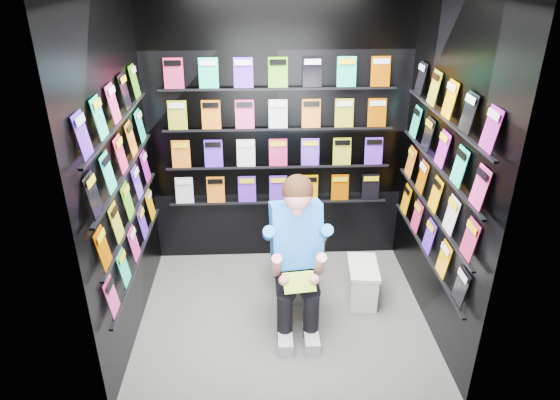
{
  "coord_description": "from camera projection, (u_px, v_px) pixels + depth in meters",
  "views": [
    {
      "loc": [
        -0.19,
        -3.4,
        2.76
      ],
      "look_at": [
        -0.02,
        0.15,
        1.03
      ],
      "focal_mm": 32.0,
      "sensor_mm": 36.0,
      "label": 1
    }
  ],
  "objects": [
    {
      "name": "wall_right",
      "position": [
        443.0,
        173.0,
        3.75
      ],
      "size": [
        0.04,
        2.0,
        2.6
      ],
      "primitive_type": "cube",
      "color": "black",
      "rests_on": "floor"
    },
    {
      "name": "longbox",
      "position": [
        362.0,
        284.0,
        4.41
      ],
      "size": [
        0.27,
        0.44,
        0.31
      ],
      "primitive_type": "cube",
      "rotation": [
        0.0,
        0.0,
        -0.09
      ],
      "color": "white",
      "rests_on": "floor"
    },
    {
      "name": "comics_left",
      "position": [
        124.0,
        178.0,
        3.65
      ],
      "size": [
        0.06,
        1.7,
        1.37
      ],
      "primitive_type": null,
      "color": "#C3255B",
      "rests_on": "wall_left"
    },
    {
      "name": "comics_right",
      "position": [
        439.0,
        172.0,
        3.74
      ],
      "size": [
        0.06,
        1.7,
        1.37
      ],
      "primitive_type": null,
      "color": "#C3255B",
      "rests_on": "wall_right"
    },
    {
      "name": "wall_front",
      "position": [
        293.0,
        246.0,
        2.8
      ],
      "size": [
        2.4,
        0.04,
        2.6
      ],
      "primitive_type": "cube",
      "color": "black",
      "rests_on": "floor"
    },
    {
      "name": "wall_left",
      "position": [
        120.0,
        179.0,
        3.65
      ],
      "size": [
        0.04,
        2.0,
        2.6
      ],
      "primitive_type": "cube",
      "color": "black",
      "rests_on": "floor"
    },
    {
      "name": "floor",
      "position": [
        283.0,
        315.0,
        4.27
      ],
      "size": [
        2.4,
        2.4,
        0.0
      ],
      "primitive_type": "plane",
      "color": "slate",
      "rests_on": "ground"
    },
    {
      "name": "longbox_lid",
      "position": [
        363.0,
        267.0,
        4.34
      ],
      "size": [
        0.29,
        0.46,
        0.03
      ],
      "primitive_type": "cube",
      "rotation": [
        0.0,
        0.0,
        -0.09
      ],
      "color": "white",
      "rests_on": "longbox"
    },
    {
      "name": "wall_back",
      "position": [
        278.0,
        133.0,
        4.6
      ],
      "size": [
        2.4,
        0.04,
        2.6
      ],
      "primitive_type": "cube",
      "color": "black",
      "rests_on": "floor"
    },
    {
      "name": "reader",
      "position": [
        296.0,
        235.0,
        3.94
      ],
      "size": [
        0.63,
        0.84,
        1.45
      ],
      "primitive_type": null,
      "rotation": [
        0.0,
        0.0,
        0.12
      ],
      "color": "blue",
      "rests_on": "toilet"
    },
    {
      "name": "toilet",
      "position": [
        292.0,
        254.0,
        4.46
      ],
      "size": [
        0.51,
        0.79,
        0.73
      ],
      "primitive_type": "imported",
      "rotation": [
        0.0,
        0.0,
        3.26
      ],
      "color": "white",
      "rests_on": "floor"
    },
    {
      "name": "comics_back",
      "position": [
        278.0,
        134.0,
        4.57
      ],
      "size": [
        2.1,
        0.06,
        1.37
      ],
      "primitive_type": null,
      "color": "#C3255B",
      "rests_on": "wall_back"
    },
    {
      "name": "held_comic",
      "position": [
        299.0,
        282.0,
        3.71
      ],
      "size": [
        0.26,
        0.17,
        0.1
      ],
      "primitive_type": "cube",
      "rotation": [
        -0.96,
        0.0,
        0.12
      ],
      "color": "green",
      "rests_on": "reader"
    }
  ]
}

